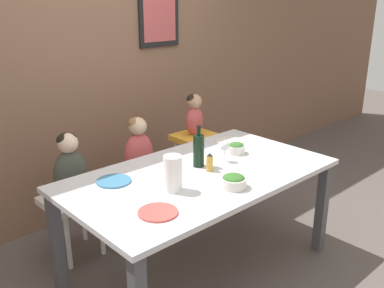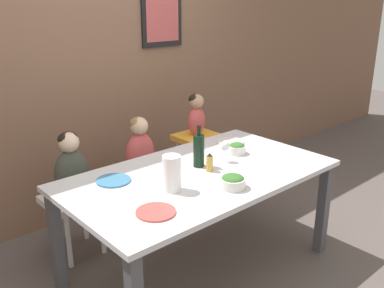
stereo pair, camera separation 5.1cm
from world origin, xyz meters
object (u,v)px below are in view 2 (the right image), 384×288
object	(u,v)px
person_baby_right	(196,113)
dinner_plate_back_left	(114,180)
person_child_left	(71,165)
salad_bowl_small	(237,148)
chair_far_left	(75,205)
dinner_plate_back_right	(231,142)
salad_bowl_large	(233,181)
person_child_center	(140,147)
chair_right_highchair	(196,150)
wine_glass_near	(225,147)
chair_far_center	(141,183)
wine_bottle	(199,150)
paper_towel_roll	(172,173)
dinner_plate_front_left	(156,212)

from	to	relation	value
person_baby_right	dinner_plate_back_left	size ratio (longest dim) A/B	1.67
person_child_left	salad_bowl_small	bearing A→B (deg)	-34.24
chair_far_left	dinner_plate_back_right	xyz separation A→B (m)	(1.15, -0.47, 0.36)
dinner_plate_back_right	salad_bowl_large	bearing A→B (deg)	-135.65
person_child_center	salad_bowl_large	xyz separation A→B (m)	(-0.06, -1.08, 0.08)
person_child_center	salad_bowl_small	bearing A→B (deg)	-59.37
chair_right_highchair	wine_glass_near	bearing A→B (deg)	-118.15
chair_far_left	person_child_left	bearing A→B (deg)	90.00
wine_glass_near	salad_bowl_large	bearing A→B (deg)	-129.59
dinner_plate_back_right	wine_glass_near	bearing A→B (deg)	-141.82
salad_bowl_small	dinner_plate_back_left	bearing A→B (deg)	169.87
chair_right_highchair	salad_bowl_small	world-z (taller)	salad_bowl_small
chair_far_center	dinner_plate_back_left	world-z (taller)	dinner_plate_back_left
person_child_center	wine_bottle	world-z (taller)	wine_bottle
chair_far_left	person_child_center	world-z (taller)	person_child_center
paper_towel_roll	dinner_plate_back_right	xyz separation A→B (m)	(0.92, 0.39, -0.10)
dinner_plate_back_right	person_baby_right	bearing A→B (deg)	83.11
person_baby_right	salad_bowl_small	world-z (taller)	person_baby_right
person_baby_right	dinner_plate_back_right	bearing A→B (deg)	-96.89
person_child_left	paper_towel_roll	size ratio (longest dim) A/B	2.20
wine_bottle	wine_glass_near	world-z (taller)	wine_bottle
chair_far_left	chair_right_highchair	xyz separation A→B (m)	(1.21, -0.00, 0.14)
person_child_center	paper_towel_roll	distance (m)	0.94
salad_bowl_large	salad_bowl_small	bearing A→B (deg)	40.30
salad_bowl_large	dinner_plate_front_left	xyz separation A→B (m)	(-0.55, 0.05, -0.04)
wine_bottle	dinner_plate_back_left	bearing A→B (deg)	163.64
person_child_center	wine_bottle	xyz separation A→B (m)	(0.02, -0.68, 0.15)
person_child_center	salad_bowl_small	distance (m)	0.80
chair_right_highchair	person_baby_right	size ratio (longest dim) A/B	1.88
chair_far_left	salad_bowl_small	world-z (taller)	salad_bowl_small
chair_right_highchair	wine_bottle	xyz separation A→B (m)	(-0.59, -0.68, 0.33)
chair_right_highchair	dinner_plate_back_right	world-z (taller)	dinner_plate_back_right
wine_bottle	chair_far_left	bearing A→B (deg)	132.33
chair_far_center	paper_towel_roll	bearing A→B (deg)	-112.89
wine_bottle	paper_towel_roll	world-z (taller)	wine_bottle
person_child_left	dinner_plate_back_right	bearing A→B (deg)	-22.35
paper_towel_roll	dinner_plate_front_left	distance (m)	0.32
dinner_plate_front_left	salad_bowl_large	bearing A→B (deg)	-5.38
person_child_left	salad_bowl_large	bearing A→B (deg)	-63.53
salad_bowl_small	paper_towel_roll	bearing A→B (deg)	-166.96
wine_glass_near	person_baby_right	bearing A→B (deg)	61.89
person_child_left	dinner_plate_back_right	distance (m)	1.25
person_child_center	dinner_plate_back_right	size ratio (longest dim) A/B	2.22
dinner_plate_front_left	dinner_plate_back_right	world-z (taller)	same
chair_right_highchair	wine_bottle	size ratio (longest dim) A/B	2.34
salad_bowl_small	dinner_plate_back_right	bearing A→B (deg)	54.01
wine_glass_near	salad_bowl_small	xyz separation A→B (m)	(0.19, 0.06, -0.07)
paper_towel_roll	dinner_plate_front_left	xyz separation A→B (m)	(-0.25, -0.17, -0.10)
person_baby_right	dinner_plate_back_left	bearing A→B (deg)	-156.41
person_child_center	dinner_plate_back_left	distance (m)	0.76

